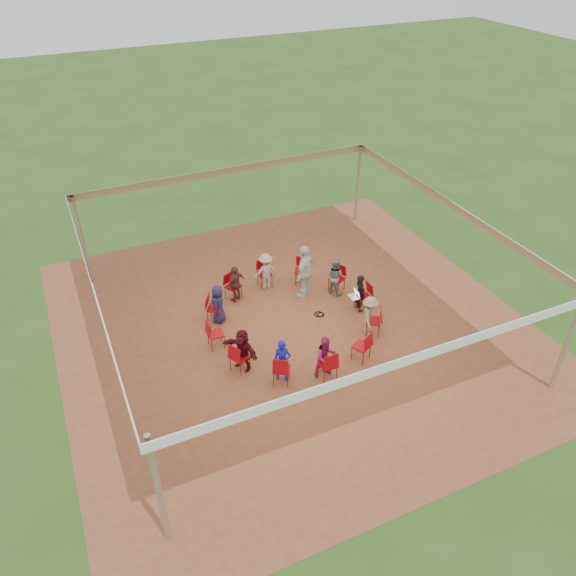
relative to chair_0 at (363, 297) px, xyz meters
name	(u,v)px	position (x,y,z in m)	size (l,w,h in m)	color
ground	(293,327)	(-2.31, 0.08, -0.45)	(80.00, 80.00, 0.00)	#294C17
dirt_patch	(293,326)	(-2.31, 0.08, -0.44)	(13.00, 13.00, 0.00)	brown
tent	(293,258)	(-2.31, 0.08, 1.92)	(10.33, 10.33, 3.00)	#B2B2B7
chair_0	(363,297)	(0.00, 0.00, 0.00)	(0.42, 0.44, 0.90)	#A0050C
chair_1	(337,279)	(-0.27, 1.16, 0.00)	(0.42, 0.44, 0.90)	#A0050C
chair_2	(302,271)	(-1.09, 2.04, 0.00)	(0.42, 0.44, 0.90)	#A0050C
chair_3	(265,274)	(-2.23, 2.39, 0.00)	(0.42, 0.44, 0.90)	#A0050C
chair_4	(233,287)	(-3.40, 2.11, 0.00)	(0.42, 0.44, 0.90)	#A0050C
chair_5	(215,308)	(-4.27, 1.30, 0.00)	(0.42, 0.44, 0.90)	#A0050C
chair_6	(216,334)	(-4.62, 0.15, 0.00)	(0.42, 0.44, 0.90)	#A0050C
chair_7	(240,357)	(-4.35, -1.01, 0.00)	(0.42, 0.44, 0.90)	#A0050C
chair_8	(282,369)	(-3.53, -1.89, 0.00)	(0.42, 0.44, 0.90)	#A0050C
chair_9	(328,365)	(-2.39, -2.23, 0.00)	(0.42, 0.44, 0.90)	#A0050C
chair_10	(361,346)	(-1.22, -1.96, 0.00)	(0.42, 0.44, 0.90)	#A0050C
chair_11	(373,321)	(-0.35, -1.14, 0.00)	(0.42, 0.44, 0.90)	#A0050C
person_seated_0	(360,293)	(-0.12, 0.00, 0.17)	(0.45, 0.30, 1.24)	black
person_seated_1	(335,276)	(-0.38, 1.11, 0.17)	(0.60, 0.35, 1.24)	slate
person_seated_2	(266,271)	(-2.24, 2.27, 0.17)	(0.80, 0.40, 1.24)	#9D9B8A
person_seated_3	(236,284)	(-3.34, 2.01, 0.17)	(0.72, 0.37, 1.24)	#592D28
person_seated_4	(218,304)	(-4.17, 1.23, 0.17)	(0.60, 0.34, 1.24)	#201C43
person_seated_5	(242,350)	(-4.24, -0.96, 0.17)	(1.15, 0.43, 1.24)	#410B12
person_seated_6	(282,361)	(-3.47, -1.78, 0.17)	(0.45, 0.30, 1.24)	#1117A2
person_seated_7	(326,357)	(-2.38, -2.11, 0.17)	(0.60, 0.35, 1.24)	#991E5C
person_seated_8	(370,316)	(-0.45, -1.08, 0.17)	(0.80, 0.40, 1.24)	#948658
standing_person	(305,271)	(-1.31, 1.36, 0.46)	(1.05, 0.54, 1.80)	silver
cable_coil	(320,314)	(-1.33, 0.25, -0.43)	(0.35, 0.35, 0.03)	black
laptop	(355,295)	(-0.28, 0.01, 0.14)	(0.28, 0.35, 0.24)	#B7B7BC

